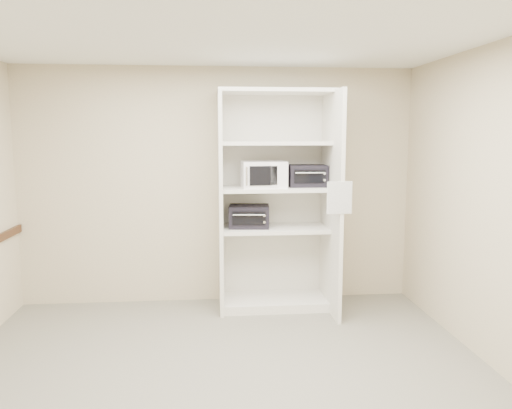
{
  "coord_description": "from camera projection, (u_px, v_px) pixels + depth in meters",
  "views": [
    {
      "loc": [
        -0.09,
        -3.74,
        1.94
      ],
      "look_at": [
        0.39,
        1.43,
        1.21
      ],
      "focal_mm": 35.0,
      "sensor_mm": 36.0,
      "label": 1
    }
  ],
  "objects": [
    {
      "name": "wall_back",
      "position": [
        218.0,
        186.0,
        5.75
      ],
      "size": [
        4.5,
        0.02,
        2.7
      ],
      "primitive_type": "cube",
      "color": "beige",
      "rests_on": "ground"
    },
    {
      "name": "shelving_unit",
      "position": [
        279.0,
        208.0,
        5.55
      ],
      "size": [
        1.24,
        0.92,
        2.42
      ],
      "color": "silver",
      "rests_on": "floor"
    },
    {
      "name": "wall_right",
      "position": [
        504.0,
        209.0,
        3.98
      ],
      "size": [
        0.02,
        4.0,
        2.7
      ],
      "primitive_type": "cube",
      "color": "beige",
      "rests_on": "ground"
    },
    {
      "name": "wall_front",
      "position": [
        236.0,
        300.0,
        1.81
      ],
      "size": [
        4.5,
        0.02,
        2.7
      ],
      "primitive_type": "cube",
      "color": "beige",
      "rests_on": "ground"
    },
    {
      "name": "ceiling",
      "position": [
        221.0,
        28.0,
        3.59
      ],
      "size": [
        4.5,
        4.0,
        0.01
      ],
      "primitive_type": "cube",
      "color": "white"
    },
    {
      "name": "toaster_oven_upper",
      "position": [
        307.0,
        176.0,
        5.53
      ],
      "size": [
        0.42,
        0.31,
        0.24
      ],
      "primitive_type": "cube",
      "rotation": [
        0.0,
        0.0,
        -0.0
      ],
      "color": "black",
      "rests_on": "shelving_unit"
    },
    {
      "name": "microwave",
      "position": [
        264.0,
        174.0,
        5.43
      ],
      "size": [
        0.49,
        0.38,
        0.28
      ],
      "primitive_type": "cube",
      "rotation": [
        0.0,
        0.0,
        0.04
      ],
      "color": "white",
      "rests_on": "shelving_unit"
    },
    {
      "name": "paper_sign",
      "position": [
        339.0,
        198.0,
        4.95
      ],
      "size": [
        0.25,
        0.02,
        0.32
      ],
      "primitive_type": "cube",
      "rotation": [
        0.0,
        0.0,
        0.04
      ],
      "color": "white",
      "rests_on": "shelving_unit"
    },
    {
      "name": "toaster_oven_lower",
      "position": [
        249.0,
        216.0,
        5.54
      ],
      "size": [
        0.47,
        0.37,
        0.24
      ],
      "primitive_type": "cube",
      "rotation": [
        0.0,
        0.0,
        -0.09
      ],
      "color": "black",
      "rests_on": "shelving_unit"
    },
    {
      "name": "floor",
      "position": [
        224.0,
        381.0,
        3.97
      ],
      "size": [
        4.5,
        4.0,
        0.01
      ],
      "primitive_type": "cube",
      "color": "#676457",
      "rests_on": "ground"
    }
  ]
}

